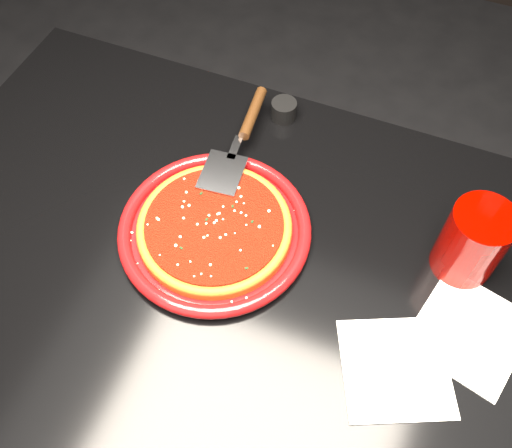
{
  "coord_description": "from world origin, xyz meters",
  "views": [
    {
      "loc": [
        0.18,
        -0.38,
        1.54
      ],
      "look_at": [
        -0.01,
        0.08,
        0.77
      ],
      "focal_mm": 40.0,
      "sensor_mm": 36.0,
      "label": 1
    }
  ],
  "objects_px": {
    "table": "(244,358)",
    "plate": "(215,230)",
    "pizza_server": "(240,140)",
    "cup": "(472,242)",
    "ramekin": "(284,110)"
  },
  "relations": [
    {
      "from": "plate",
      "to": "cup",
      "type": "distance_m",
      "value": 0.4
    },
    {
      "from": "table",
      "to": "plate",
      "type": "distance_m",
      "value": 0.4
    },
    {
      "from": "cup",
      "to": "ramekin",
      "type": "distance_m",
      "value": 0.42
    },
    {
      "from": "plate",
      "to": "pizza_server",
      "type": "height_order",
      "value": "pizza_server"
    },
    {
      "from": "plate",
      "to": "table",
      "type": "bearing_deg",
      "value": -38.83
    },
    {
      "from": "plate",
      "to": "pizza_server",
      "type": "distance_m",
      "value": 0.17
    },
    {
      "from": "table",
      "to": "pizza_server",
      "type": "xyz_separation_m",
      "value": [
        -0.1,
        0.22,
        0.41
      ]
    },
    {
      "from": "cup",
      "to": "ramekin",
      "type": "height_order",
      "value": "cup"
    },
    {
      "from": "table",
      "to": "plate",
      "type": "xyz_separation_m",
      "value": [
        -0.07,
        0.05,
        0.39
      ]
    },
    {
      "from": "plate",
      "to": "cup",
      "type": "height_order",
      "value": "cup"
    },
    {
      "from": "pizza_server",
      "to": "table",
      "type": "bearing_deg",
      "value": -73.12
    },
    {
      "from": "plate",
      "to": "ramekin",
      "type": "xyz_separation_m",
      "value": [
        0.01,
        0.29,
        0.01
      ]
    },
    {
      "from": "cup",
      "to": "ramekin",
      "type": "xyz_separation_m",
      "value": [
        -0.37,
        0.19,
        -0.05
      ]
    },
    {
      "from": "table",
      "to": "pizza_server",
      "type": "relative_size",
      "value": 4.16
    },
    {
      "from": "pizza_server",
      "to": "cup",
      "type": "bearing_deg",
      "value": -16.64
    }
  ]
}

